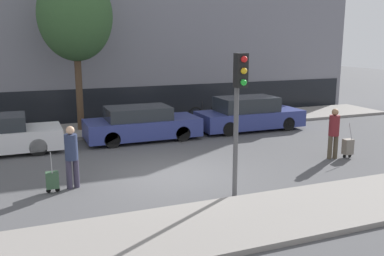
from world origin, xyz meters
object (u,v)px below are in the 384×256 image
object	(u,v)px
traffic_light	(239,96)
parked_bicycle	(206,114)
pedestrian_right	(334,131)
parked_car_1	(141,124)
trolley_left	(52,180)
pedestrian_left	(71,153)
parked_car_2	(249,115)
trolley_right	(348,147)
bare_tree_near_crossing	(75,16)

from	to	relation	value
traffic_light	parked_bicycle	xyz separation A→B (m)	(3.11, 8.98, -2.07)
pedestrian_right	parked_car_1	bearing A→B (deg)	-32.89
trolley_left	parked_bicycle	world-z (taller)	trolley_left
pedestrian_left	traffic_light	size ratio (longest dim) A/B	0.47
traffic_light	pedestrian_left	bearing A→B (deg)	148.22
parked_car_2	parked_bicycle	distance (m)	2.25
trolley_right	bare_tree_near_crossing	size ratio (longest dim) A/B	0.18
pedestrian_left	traffic_light	xyz separation A→B (m)	(3.70, -2.29, 1.60)
parked_car_1	bare_tree_near_crossing	bearing A→B (deg)	130.20
pedestrian_right	trolley_right	xyz separation A→B (m)	(0.54, -0.11, -0.58)
pedestrian_right	traffic_light	xyz separation A→B (m)	(-4.65, -2.03, 1.61)
pedestrian_left	bare_tree_near_crossing	distance (m)	8.15
parked_car_1	traffic_light	xyz separation A→B (m)	(0.52, -7.00, 1.93)
parked_car_2	bare_tree_near_crossing	world-z (taller)	bare_tree_near_crossing
pedestrian_right	traffic_light	bearing A→B (deg)	34.51
parked_bicycle	pedestrian_right	bearing A→B (deg)	-77.55
parked_car_1	trolley_left	distance (m)	6.11
traffic_light	parked_car_2	bearing A→B (deg)	58.60
pedestrian_left	trolley_left	xyz separation A→B (m)	(-0.53, -0.14, -0.63)
pedestrian_right	parked_bicycle	world-z (taller)	pedestrian_right
parked_car_1	traffic_light	distance (m)	7.28
bare_tree_near_crossing	parked_car_2	bearing A→B (deg)	-18.22
parked_car_1	traffic_light	world-z (taller)	traffic_light
trolley_right	parked_bicycle	distance (m)	7.36
parked_car_1	parked_car_2	bearing A→B (deg)	1.34
parked_car_1	trolley_right	bearing A→B (deg)	-41.61
parked_car_1	trolley_right	world-z (taller)	parked_car_1
traffic_light	trolley_left	bearing A→B (deg)	153.08
traffic_light	bare_tree_near_crossing	xyz separation A→B (m)	(-2.53, 9.37, 2.26)
trolley_right	parked_bicycle	size ratio (longest dim) A/B	0.66
pedestrian_left	bare_tree_near_crossing	bearing A→B (deg)	65.55
trolley_left	bare_tree_near_crossing	bearing A→B (deg)	76.76
pedestrian_right	trolley_right	distance (m)	0.80
parked_car_1	parked_bicycle	bearing A→B (deg)	28.64
traffic_light	parked_bicycle	bearing A→B (deg)	70.88
pedestrian_left	parked_bicycle	world-z (taller)	pedestrian_left
parked_car_1	trolley_left	bearing A→B (deg)	-127.42
parked_car_2	pedestrian_right	size ratio (longest dim) A/B	2.75
pedestrian_right	trolley_right	size ratio (longest dim) A/B	1.43
parked_car_1	pedestrian_right	world-z (taller)	pedestrian_right
parked_car_1	parked_bicycle	size ratio (longest dim) A/B	2.50
parked_car_2	bare_tree_near_crossing	bearing A→B (deg)	161.78
parked_car_2	pedestrian_left	world-z (taller)	pedestrian_left
pedestrian_left	bare_tree_near_crossing	xyz separation A→B (m)	(1.17, 7.08, 3.86)
parked_car_1	pedestrian_left	distance (m)	5.69
bare_tree_near_crossing	trolley_right	bearing A→B (deg)	-43.98
pedestrian_right	pedestrian_left	bearing A→B (deg)	9.13
trolley_right	parked_bicycle	bearing A→B (deg)	106.38
parked_car_2	trolley_left	distance (m)	9.91
trolley_left	bare_tree_near_crossing	xyz separation A→B (m)	(1.70, 7.22, 4.49)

